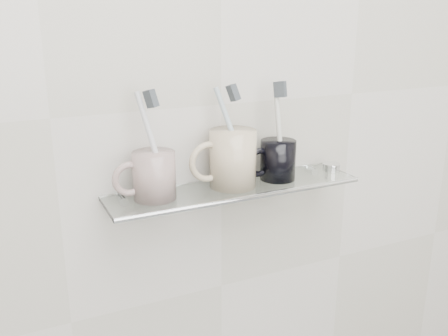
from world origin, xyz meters
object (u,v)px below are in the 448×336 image
shelf_glass (235,188)px  mug_center (233,159)px  mug_left (154,175)px  mug_right (278,160)px

shelf_glass → mug_center: (-0.00, 0.00, 0.06)m
mug_left → mug_right: bearing=-0.3°
mug_right → mug_left: bearing=155.5°
mug_left → shelf_glass: bearing=-2.1°
shelf_glass → mug_right: 0.11m
mug_left → mug_right: size_ratio=1.08×
mug_left → mug_center: 0.16m
shelf_glass → mug_left: size_ratio=5.79×
shelf_glass → mug_left: bearing=178.2°
shelf_glass → mug_right: size_ratio=6.27×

